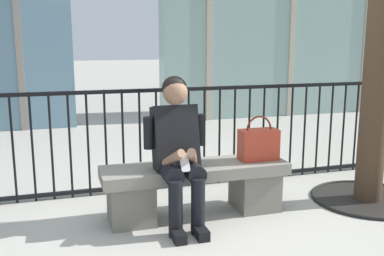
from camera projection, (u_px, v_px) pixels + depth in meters
name	position (u px, v px, depth m)	size (l,w,h in m)	color
ground_plane	(195.00, 214.00, 3.88)	(60.00, 60.00, 0.00)	#B2ADA3
stone_bench	(195.00, 185.00, 3.83)	(1.60, 0.44, 0.45)	gray
seated_person_with_phone	(178.00, 147.00, 3.58)	(0.52, 0.66, 1.21)	black
handbag_on_bench	(258.00, 144.00, 3.93)	(0.34, 0.17, 0.40)	#B23823
plaza_railing	(173.00, 138.00, 4.49)	(9.73, 0.04, 1.03)	black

